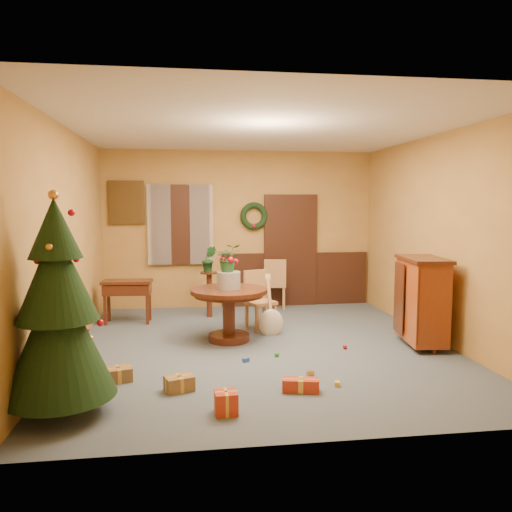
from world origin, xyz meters
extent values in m
plane|color=#394953|center=(0.00, 0.00, 0.00)|extent=(5.50, 5.50, 0.00)
plane|color=silver|center=(0.00, 0.00, 2.90)|extent=(5.50, 5.50, 0.00)
plane|color=olive|center=(0.00, 2.75, 1.45)|extent=(5.00, 0.00, 5.00)
plane|color=olive|center=(0.00, -2.75, 1.45)|extent=(5.00, 0.00, 5.00)
plane|color=olive|center=(-2.50, 0.00, 1.45)|extent=(0.00, 5.50, 5.50)
plane|color=olive|center=(2.50, 0.00, 1.45)|extent=(0.00, 5.50, 5.50)
cube|color=black|center=(1.05, 2.71, 0.50)|extent=(2.80, 0.06, 1.00)
cube|color=black|center=(0.95, 2.70, 1.05)|extent=(1.00, 0.08, 2.10)
cube|color=white|center=(0.95, 2.73, 1.00)|extent=(0.80, 0.03, 1.90)
cube|color=black|center=(-1.10, 2.70, 1.55)|extent=(1.05, 0.08, 1.45)
cube|color=white|center=(-1.10, 2.73, 1.55)|extent=(0.88, 0.03, 1.25)
cube|color=white|center=(-1.48, 2.65, 1.55)|extent=(0.42, 0.02, 1.45)
cube|color=white|center=(-0.72, 2.65, 1.55)|extent=(0.42, 0.02, 1.45)
torus|color=black|center=(0.25, 2.67, 1.70)|extent=(0.51, 0.11, 0.51)
cube|color=#4C3819|center=(-2.05, 2.71, 1.95)|extent=(0.62, 0.05, 0.78)
cube|color=gray|center=(-2.05, 2.74, 1.95)|extent=(0.48, 0.02, 0.62)
cylinder|color=black|center=(-0.42, 0.37, 0.71)|extent=(1.08, 1.08, 0.06)
cylinder|color=black|center=(-0.42, 0.37, 0.66)|extent=(0.96, 0.96, 0.04)
cylinder|color=black|center=(-0.42, 0.37, 0.37)|extent=(0.17, 0.17, 0.60)
cylinder|color=black|center=(-0.42, 0.37, 0.05)|extent=(0.58, 0.58, 0.10)
cylinder|color=slate|center=(-0.42, 0.37, 0.86)|extent=(0.33, 0.33, 0.24)
imported|color=#1E4C23|center=(-0.42, 0.37, 1.18)|extent=(0.35, 0.30, 0.39)
cube|color=olive|center=(0.12, 0.95, 0.42)|extent=(0.51, 0.51, 0.05)
cube|color=olive|center=(0.06, 1.11, 0.67)|extent=(0.38, 0.18, 0.47)
cube|color=olive|center=(0.21, 1.15, 0.20)|extent=(0.05, 0.05, 0.40)
cube|color=olive|center=(-0.08, 1.03, 0.20)|extent=(0.05, 0.05, 0.40)
cube|color=olive|center=(0.33, 0.86, 0.20)|extent=(0.05, 0.05, 0.40)
cube|color=olive|center=(0.03, 0.74, 0.20)|extent=(0.05, 0.05, 0.40)
cube|color=olive|center=(0.62, 2.50, 0.43)|extent=(0.46, 0.46, 0.05)
cube|color=olive|center=(0.59, 2.32, 0.69)|extent=(0.40, 0.11, 0.48)
cube|color=olive|center=(0.43, 2.36, 0.20)|extent=(0.05, 0.05, 0.41)
cube|color=olive|center=(0.75, 2.31, 0.20)|extent=(0.05, 0.05, 0.41)
cube|color=olive|center=(0.49, 2.68, 0.20)|extent=(0.05, 0.05, 0.41)
cube|color=olive|center=(0.81, 2.63, 0.20)|extent=(0.05, 0.05, 0.41)
cylinder|color=black|center=(-0.62, 1.91, 0.38)|extent=(0.09, 0.09, 0.75)
cylinder|color=black|center=(-0.62, 1.91, 0.76)|extent=(0.30, 0.30, 0.03)
imported|color=#19471E|center=(-0.62, 1.91, 1.00)|extent=(0.24, 0.20, 0.44)
cylinder|color=#382111|center=(-2.15, -1.90, 0.11)|extent=(0.13, 0.13, 0.22)
cone|color=black|center=(-2.15, -1.90, 0.77)|extent=(0.99, 0.99, 1.17)
cone|color=black|center=(-2.15, -1.90, 1.31)|extent=(0.72, 0.72, 0.86)
cone|color=black|center=(-2.15, -1.90, 1.72)|extent=(0.47, 0.47, 0.54)
sphere|color=gold|center=(-2.15, -1.90, 2.01)|extent=(0.09, 0.09, 0.09)
cube|color=black|center=(-1.96, 1.67, 0.67)|extent=(0.81, 0.44, 0.05)
cube|color=black|center=(-1.96, 1.67, 0.55)|extent=(0.76, 0.40, 0.17)
cube|color=black|center=(-2.29, 1.67, 0.32)|extent=(0.06, 0.28, 0.65)
cube|color=black|center=(-1.62, 1.67, 0.32)|extent=(0.06, 0.28, 0.65)
cube|color=#4F1B09|center=(2.15, -0.24, 0.62)|extent=(0.55, 0.94, 1.10)
cube|color=black|center=(2.15, -0.24, 1.19)|extent=(0.61, 1.00, 0.04)
cylinder|color=black|center=(2.15, -0.62, 0.04)|extent=(0.06, 0.06, 0.08)
cylinder|color=black|center=(2.15, 0.13, 0.04)|extent=(0.06, 0.06, 0.08)
cube|color=brown|center=(-1.75, -1.08, 0.08)|extent=(0.33, 0.27, 0.15)
cube|color=gold|center=(-1.75, -1.08, 0.08)|extent=(0.29, 0.10, 0.15)
cube|color=gold|center=(-1.75, -1.08, 0.08)|extent=(0.09, 0.21, 0.15)
cube|color=#A12B15|center=(-0.66, -2.08, 0.10)|extent=(0.21, 0.21, 0.21)
cube|color=gold|center=(-0.66, -2.08, 0.10)|extent=(0.21, 0.04, 0.21)
cube|color=gold|center=(-0.66, -2.08, 0.10)|extent=(0.04, 0.21, 0.21)
cube|color=brown|center=(-1.09, -1.45, 0.08)|extent=(0.33, 0.28, 0.15)
cube|color=gold|center=(-1.09, -1.45, 0.08)|extent=(0.28, 0.12, 0.16)
cube|color=gold|center=(-1.09, -1.45, 0.08)|extent=(0.10, 0.20, 0.16)
cube|color=#A12B15|center=(0.15, -1.65, 0.07)|extent=(0.40, 0.23, 0.13)
cube|color=gold|center=(0.15, -1.65, 0.07)|extent=(0.38, 0.11, 0.13)
cube|color=gold|center=(0.15, -1.65, 0.07)|extent=(0.09, 0.16, 0.13)
cube|color=#284CAD|center=(-0.30, -0.61, 0.03)|extent=(0.09, 0.09, 0.05)
sphere|color=#268C2B|center=(0.12, -0.46, 0.03)|extent=(0.06, 0.06, 0.06)
cube|color=gold|center=(0.57, -1.55, 0.03)|extent=(0.07, 0.09, 0.05)
sphere|color=#B60C1F|center=(1.08, -0.25, 0.03)|extent=(0.06, 0.06, 0.06)
cube|color=gold|center=(0.37, -1.19, 0.03)|extent=(0.08, 0.05, 0.05)
camera|label=1|loc=(-1.00, -6.51, 1.93)|focal=35.00mm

